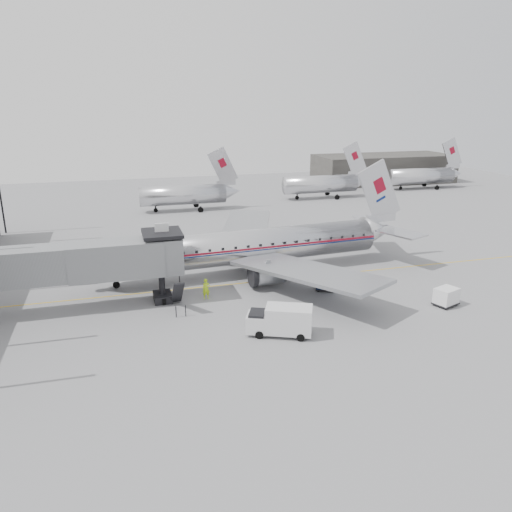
% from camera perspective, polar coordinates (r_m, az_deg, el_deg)
% --- Properties ---
extents(ground, '(160.00, 160.00, 0.00)m').
position_cam_1_polar(ground, '(44.62, 1.90, -5.56)').
color(ground, slate).
rests_on(ground, ground).
extents(hangar, '(30.00, 12.00, 6.00)m').
position_cam_1_polar(hangar, '(115.58, 14.34, 9.67)').
color(hangar, '#34312F').
rests_on(hangar, ground).
extents(apron_line, '(60.00, 0.15, 0.01)m').
position_cam_1_polar(apron_line, '(50.81, 3.06, -2.65)').
color(apron_line, gold).
rests_on(apron_line, ground).
extents(jet_bridge, '(21.00, 6.20, 7.10)m').
position_cam_1_polar(jet_bridge, '(44.91, -20.26, -0.83)').
color(jet_bridge, slate).
rests_on(jet_bridge, ground).
extents(distant_aircraft_near, '(16.39, 3.20, 10.26)m').
position_cam_1_polar(distant_aircraft_near, '(83.12, -8.23, 7.02)').
color(distant_aircraft_near, silver).
rests_on(distant_aircraft_near, ground).
extents(distant_aircraft_mid, '(16.39, 3.20, 10.26)m').
position_cam_1_polar(distant_aircraft_mid, '(93.91, 7.47, 8.23)').
color(distant_aircraft_mid, silver).
rests_on(distant_aircraft_mid, ground).
extents(distant_aircraft_far, '(16.39, 3.20, 10.26)m').
position_cam_1_polar(distant_aircraft_far, '(108.92, 18.44, 8.74)').
color(distant_aircraft_far, silver).
rests_on(distant_aircraft_far, ground).
extents(airliner, '(35.78, 33.07, 11.31)m').
position_cam_1_polar(airliner, '(52.05, -0.37, 1.15)').
color(airliner, silver).
rests_on(airliner, ground).
extents(service_van, '(5.34, 3.77, 2.35)m').
position_cam_1_polar(service_van, '(38.66, 2.80, -7.32)').
color(service_van, silver).
rests_on(service_van, ground).
extents(baggage_cart_navy, '(2.35, 2.09, 1.52)m').
position_cam_1_polar(baggage_cart_navy, '(48.09, 8.01, -2.96)').
color(baggage_cart_navy, black).
rests_on(baggage_cart_navy, ground).
extents(baggage_cart_white, '(2.45, 2.16, 1.60)m').
position_cam_1_polar(baggage_cart_white, '(47.19, 20.91, -4.33)').
color(baggage_cart_white, silver).
rests_on(baggage_cart_white, ground).
extents(ramp_worker, '(0.71, 0.48, 1.90)m').
position_cam_1_polar(ramp_worker, '(45.76, -5.72, -3.76)').
color(ramp_worker, '#ABD819').
rests_on(ramp_worker, ground).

